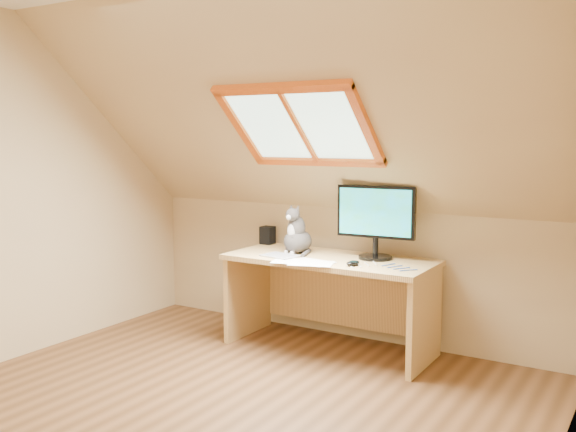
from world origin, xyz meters
The scene contains 10 objects.
ground centered at (0.00, 0.00, 0.00)m, with size 3.50×3.50×0.00m, color brown.
room_shell centered at (0.00, -0.09, 1.43)m, with size 3.52×3.52×2.41m.
desk centered at (0.06, 1.45, 0.47)m, with size 1.50×0.66×0.68m.
monitor centered at (0.36, 1.49, 0.98)m, with size 0.57×0.24×0.52m.
cat centered at (-0.23, 1.41, 0.82)m, with size 0.25×0.28×0.37m.
desk_speaker centered at (-0.64, 1.63, 0.76)m, with size 0.10×0.10×0.14m, color black.
graphics_tablet centered at (-0.26, 1.22, 0.69)m, with size 0.25×0.18×0.01m, color #B2B2B7.
mouse centered at (0.33, 1.19, 0.70)m, with size 0.06×0.11×0.04m, color black.
papers centered at (-0.03, 1.12, 0.69)m, with size 0.35×0.30×0.01m.
cables centered at (0.53, 1.26, 0.69)m, with size 0.51×0.26×0.01m.
Camera 1 is at (2.16, -2.66, 1.55)m, focal length 40.00 mm.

